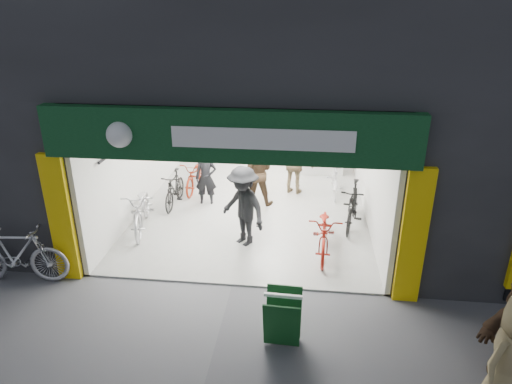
% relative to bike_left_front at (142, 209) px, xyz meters
% --- Properties ---
extents(ground, '(60.00, 60.00, 0.00)m').
position_rel_bike_left_front_xyz_m(ground, '(2.50, -2.12, -0.54)').
color(ground, '#56565B').
rests_on(ground, ground).
extents(building, '(17.00, 10.27, 8.00)m').
position_rel_bike_left_front_xyz_m(building, '(3.41, 2.87, 3.78)').
color(building, '#232326').
rests_on(building, ground).
extents(bike_left_front, '(1.13, 2.15, 1.08)m').
position_rel_bike_left_front_xyz_m(bike_left_front, '(0.00, 0.00, 0.00)').
color(bike_left_front, '#B7B6BB').
rests_on(bike_left_front, ground).
extents(bike_left_midfront, '(0.49, 1.62, 0.97)m').
position_rel_bike_left_front_xyz_m(bike_left_midfront, '(0.38, 1.43, -0.05)').
color(bike_left_midfront, black).
rests_on(bike_left_midfront, ground).
extents(bike_left_midback, '(0.72, 1.80, 0.93)m').
position_rel_bike_left_front_xyz_m(bike_left_midback, '(0.70, 2.56, -0.07)').
color(bike_left_midback, maroon).
rests_on(bike_left_midback, ground).
extents(bike_left_back, '(0.54, 1.58, 0.94)m').
position_rel_bike_left_front_xyz_m(bike_left_back, '(0.70, 3.35, -0.07)').
color(bike_left_back, silver).
rests_on(bike_left_back, ground).
extents(bike_right_front, '(0.89, 1.91, 1.11)m').
position_rel_bike_left_front_xyz_m(bike_right_front, '(5.00, 0.74, 0.02)').
color(bike_right_front, black).
rests_on(bike_right_front, ground).
extents(bike_right_mid, '(0.76, 1.98, 1.03)m').
position_rel_bike_left_front_xyz_m(bike_right_mid, '(4.30, -0.63, -0.03)').
color(bike_right_mid, maroon).
rests_on(bike_right_mid, ground).
extents(bike_right_back, '(0.49, 1.70, 1.02)m').
position_rel_bike_left_front_xyz_m(bike_right_back, '(4.67, 2.70, -0.03)').
color(bike_right_back, '#B5B4B9').
rests_on(bike_right_back, ground).
extents(parked_bike, '(2.05, 0.75, 1.21)m').
position_rel_bike_left_front_xyz_m(parked_bike, '(-1.65, -2.42, 0.06)').
color(parked_bike, silver).
rests_on(parked_bike, ground).
extents(customer_a, '(0.60, 0.43, 1.54)m').
position_rel_bike_left_front_xyz_m(customer_a, '(1.21, 1.60, 0.23)').
color(customer_a, black).
rests_on(customer_a, ground).
extents(customer_b, '(0.92, 0.72, 1.88)m').
position_rel_bike_left_front_xyz_m(customer_b, '(2.54, 1.78, 0.40)').
color(customer_b, '#382819').
rests_on(customer_b, ground).
extents(customer_c, '(1.38, 1.30, 1.87)m').
position_rel_bike_left_front_xyz_m(customer_c, '(2.50, -0.46, 0.40)').
color(customer_c, black).
rests_on(customer_c, ground).
extents(customer_d, '(1.14, 0.71, 1.80)m').
position_rel_bike_left_front_xyz_m(customer_d, '(3.53, 2.59, 0.36)').
color(customer_d, olive).
rests_on(customer_d, ground).
extents(pedestrian_near, '(1.09, 0.97, 1.87)m').
position_rel_bike_left_front_xyz_m(pedestrian_near, '(6.51, -4.67, 0.40)').
color(pedestrian_near, olive).
rests_on(pedestrian_near, ground).
extents(sandwich_board, '(0.61, 0.61, 0.89)m').
position_rel_bike_left_front_xyz_m(sandwich_board, '(3.56, -3.58, -0.05)').
color(sandwich_board, '#0F3E18').
rests_on(sandwich_board, ground).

